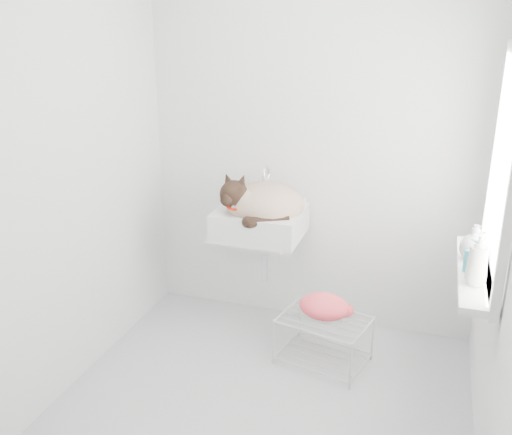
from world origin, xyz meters
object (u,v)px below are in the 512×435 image
(bottle_a, at_px, (474,284))
(bottle_b, at_px, (473,273))
(bottle_c, at_px, (472,259))
(cat, at_px, (261,204))
(wire_rack, at_px, (323,340))
(sink, at_px, (260,209))

(bottle_a, relative_size, bottle_b, 1.27)
(bottle_a, relative_size, bottle_c, 1.16)
(bottle_a, distance_m, bottle_b, 0.12)
(cat, xyz_separation_m, wire_rack, (0.49, -0.27, -0.74))
(bottle_c, bearing_deg, bottle_a, -90.00)
(sink, relative_size, cat, 0.95)
(wire_rack, height_order, bottle_a, bottle_a)
(sink, height_order, cat, cat)
(sink, xyz_separation_m, bottle_a, (1.27, -0.72, 0.00))
(bottle_c, bearing_deg, bottle_b, -90.00)
(wire_rack, bearing_deg, bottle_b, -22.07)
(cat, relative_size, bottle_c, 3.10)
(sink, bearing_deg, bottle_b, -25.20)
(wire_rack, relative_size, bottle_a, 2.36)
(bottle_a, bearing_deg, wire_rack, 150.44)
(sink, height_order, bottle_c, sink)
(sink, bearing_deg, wire_rack, -29.76)
(bottle_b, bearing_deg, wire_rack, 157.93)
(bottle_a, height_order, bottle_b, bottle_a)
(sink, xyz_separation_m, cat, (0.01, -0.02, 0.04))
(sink, distance_m, bottle_c, 1.33)
(bottle_c, bearing_deg, cat, 162.12)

